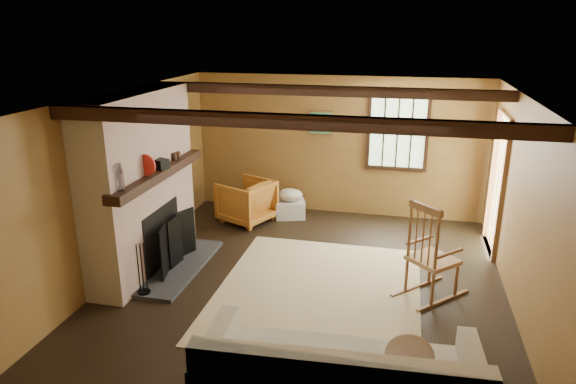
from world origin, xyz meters
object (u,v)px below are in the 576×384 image
(rocking_chair, at_px, (431,257))
(laundry_basket, at_px, (290,209))
(fireplace, at_px, (143,190))
(armchair, at_px, (246,201))

(rocking_chair, height_order, laundry_basket, rocking_chair)
(fireplace, relative_size, rocking_chair, 1.94)
(laundry_basket, height_order, armchair, armchair)
(fireplace, height_order, armchair, fireplace)
(rocking_chair, distance_m, laundry_basket, 3.23)
(fireplace, bearing_deg, laundry_basket, 56.84)
(rocking_chair, bearing_deg, armchair, 10.96)
(armchair, bearing_deg, rocking_chair, 80.74)
(laundry_basket, bearing_deg, fireplace, -123.16)
(laundry_basket, xyz_separation_m, armchair, (-0.67, -0.37, 0.21))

